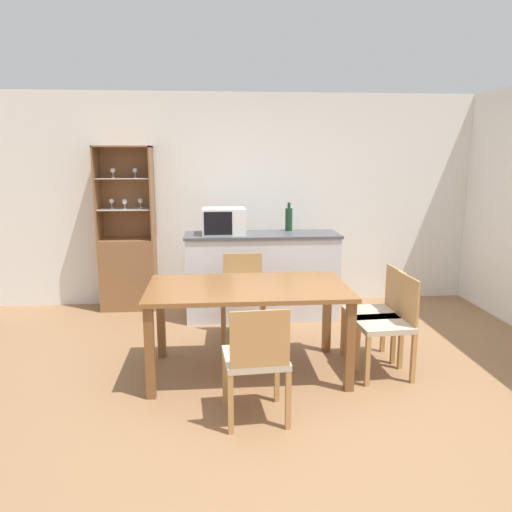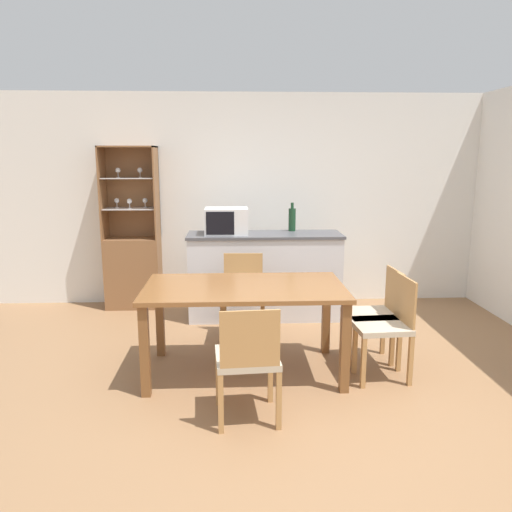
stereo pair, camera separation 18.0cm
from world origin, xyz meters
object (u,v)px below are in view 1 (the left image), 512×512
at_px(display_cabinet, 128,261).
at_px(wine_bottle, 289,219).
at_px(dining_chair_side_right_far, 377,313).
at_px(dining_chair_head_near, 256,359).
at_px(dining_chair_head_far, 243,296).
at_px(dining_table, 248,297).
at_px(dining_chair_side_right_near, 387,323).
at_px(microwave, 224,221).

bearing_deg(display_cabinet, wine_bottle, -8.75).
relative_size(display_cabinet, dining_chair_side_right_far, 2.27).
bearing_deg(wine_bottle, dining_chair_side_right_far, -69.79).
bearing_deg(display_cabinet, dining_chair_side_right_far, -36.66).
relative_size(dining_chair_head_near, dining_chair_head_far, 1.00).
height_order(display_cabinet, dining_table, display_cabinet).
relative_size(display_cabinet, dining_chair_head_far, 2.27).
height_order(dining_chair_side_right_near, wine_bottle, wine_bottle).
bearing_deg(dining_chair_side_right_near, dining_chair_head_near, 115.68).
xyz_separation_m(dining_chair_side_right_near, wine_bottle, (-0.56, 1.81, 0.65)).
height_order(dining_chair_head_far, microwave, microwave).
xyz_separation_m(dining_chair_side_right_near, microwave, (-1.31, 1.61, 0.66)).
bearing_deg(dining_chair_head_near, display_cabinet, 111.17).
height_order(display_cabinet, dining_chair_head_near, display_cabinet).
distance_m(dining_chair_head_far, wine_bottle, 1.25).
height_order(dining_table, dining_chair_side_right_far, dining_chair_side_right_far).
distance_m(display_cabinet, dining_chair_side_right_far, 3.06).
bearing_deg(dining_chair_head_far, dining_chair_side_right_near, 143.66).
relative_size(dining_chair_head_near, microwave, 1.80).
distance_m(display_cabinet, dining_table, 2.36).
height_order(display_cabinet, dining_chair_head_far, display_cabinet).
bearing_deg(dining_table, dining_chair_head_far, 89.87).
bearing_deg(wine_bottle, dining_chair_side_right_near, -72.68).
distance_m(dining_table, dining_chair_side_right_far, 1.18).
bearing_deg(dining_chair_head_far, microwave, -74.08).
xyz_separation_m(dining_table, microwave, (-0.16, 1.48, 0.44)).
bearing_deg(dining_chair_head_far, dining_table, 92.33).
relative_size(dining_chair_side_right_far, dining_chair_head_far, 1.00).
bearing_deg(display_cabinet, dining_chair_side_right_near, -40.61).
xyz_separation_m(dining_chair_side_right_near, dining_chair_head_near, (-1.15, -0.65, 0.00)).
bearing_deg(dining_chair_head_far, dining_chair_head_near, 92.51).
relative_size(dining_chair_side_right_far, dining_chair_side_right_near, 1.00).
bearing_deg(dining_chair_head_near, dining_chair_head_far, 85.87).
relative_size(dining_table, dining_chair_side_right_near, 1.95).
xyz_separation_m(dining_table, dining_chair_head_far, (0.00, 0.79, -0.21)).
bearing_deg(dining_table, dining_chair_side_right_near, -6.73).
distance_m(dining_chair_side_right_far, dining_chair_head_near, 1.47).
relative_size(display_cabinet, microwave, 4.10).
bearing_deg(display_cabinet, microwave, -23.15).
bearing_deg(dining_table, dining_chair_side_right_far, 6.99).
distance_m(dining_chair_side_right_near, dining_chair_head_near, 1.32).
height_order(dining_chair_side_right_far, wine_bottle, wine_bottle).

